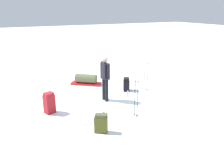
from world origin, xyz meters
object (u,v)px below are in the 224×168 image
Objects in this scene: backpack_small_spare at (49,103)px; ski_poles_planted_near at (146,75)px; ski_pair_near at (104,114)px; backpack_bright at (126,85)px; skier_standing at (105,76)px; backpack_large_dark at (101,123)px; gear_sled at (86,80)px; ski_poles_planted_far at (136,97)px; thermos_bottle at (128,94)px.

backpack_small_spare is 0.59× the size of ski_poles_planted_near.
ski_pair_near is at bearing -122.62° from backpack_small_spare.
backpack_small_spare reaches higher than backpack_bright.
skier_standing is 3.06× the size of backpack_large_dark.
backpack_small_spare is at bearing 94.67° from ski_poles_planted_near.
backpack_small_spare is (1.97, 0.97, 0.08)m from backpack_large_dark.
gear_sled reaches higher than ski_pair_near.
ski_poles_planted_far reaches higher than ski_pair_near.
ski_poles_planted_near is at bearing -54.14° from backpack_large_dark.
ski_poles_planted_near reaches higher than ski_poles_planted_far.
backpack_small_spare is at bearing 57.38° from ski_pair_near.
backpack_small_spare is 2.77× the size of thermos_bottle.
skier_standing is at bearing -85.96° from backpack_small_spare.
backpack_small_spare is 3.08m from thermos_bottle.
backpack_large_dark is at bearing -153.77° from backpack_small_spare.
ski_pair_near is 1.86m from backpack_small_spare.
skier_standing is 2.52m from backpack_large_dark.
backpack_bright reaches higher than backpack_large_dark.
backpack_small_spare reaches higher than ski_pair_near.
skier_standing is at bearing 7.85° from ski_poles_planted_far.
ski_pair_near is at bearing 123.12° from thermos_bottle.
ski_poles_planted_near reaches higher than thermos_bottle.
backpack_bright is at bearing -26.91° from thermos_bottle.
thermos_bottle is at bearing -23.07° from ski_poles_planted_far.
ski_poles_planted_far reaches higher than thermos_bottle.
ski_poles_planted_near is at bearing -63.18° from ski_pair_near.
ski_pair_near is at bearing 116.82° from ski_poles_planted_near.
gear_sled is at bearing -11.85° from ski_pair_near.
backpack_large_dark is 2.14× the size of thermos_bottle.
ski_poles_planted_near is 4.72× the size of thermos_bottle.
backpack_large_dark is 4.44m from gear_sled.
gear_sled is 5.18× the size of thermos_bottle.
thermos_bottle reaches higher than ski_pair_near.
ski_poles_planted_far is (-1.92, 1.77, -0.00)m from ski_poles_planted_near.
ski_pair_near is 1.16m from backpack_large_dark.
backpack_large_dark is at bearing 105.07° from ski_poles_planted_far.
backpack_large_dark is 0.99× the size of backpack_bright.
ski_poles_planted_near is at bearing -85.33° from backpack_small_spare.
ski_poles_planted_far reaches higher than backpack_bright.
ski_poles_planted_near is at bearing -117.39° from backpack_bright.
ski_pair_near is 3.26× the size of backpack_bright.
skier_standing is 2.24m from backpack_small_spare.
backpack_small_spare is 3.20m from gear_sled.
thermos_bottle is (1.00, -1.53, 0.12)m from ski_pair_near.
skier_standing is 1.39× the size of ski_poles_planted_far.
ski_pair_near is 1.24m from ski_poles_planted_far.
thermos_bottle is (-0.70, 0.36, -0.14)m from backpack_bright.
backpack_small_spare is at bearing 90.29° from thermos_bottle.
backpack_bright is 0.92m from ski_poles_planted_near.
ski_poles_planted_far is at bearing 137.41° from ski_poles_planted_near.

